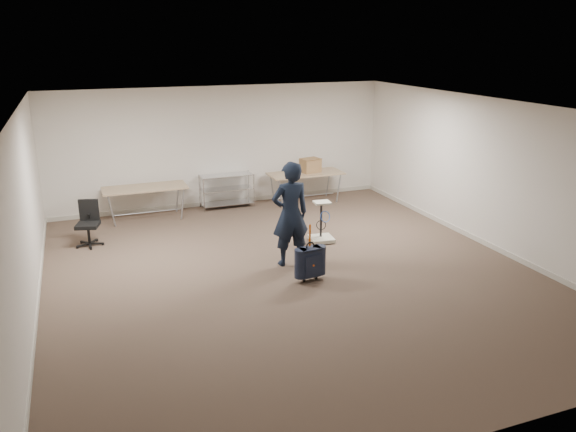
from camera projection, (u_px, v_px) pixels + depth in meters
name	position (u px, v px, depth m)	size (l,w,h in m)	color
ground	(291.00, 273.00, 9.58)	(9.00, 9.00, 0.00)	#48392B
room_shell	(265.00, 244.00, 10.79)	(8.00, 9.00, 9.00)	silver
folding_table_left	(145.00, 189.00, 12.24)	(1.80, 0.75, 0.73)	#967F5C
folding_table_right	(306.00, 175.00, 13.53)	(1.80, 0.75, 0.73)	#967F5C
wire_shelf	(227.00, 189.00, 13.18)	(1.22, 0.47, 0.80)	silver
person	(290.00, 214.00, 9.70)	(0.68, 0.44, 1.86)	black
suitcase	(310.00, 262.00, 9.19)	(0.38, 0.24, 0.98)	black
office_chair	(89.00, 232.00, 10.81)	(0.53, 0.53, 0.88)	black
equipment_cart	(322.00, 231.00, 11.01)	(0.49, 0.49, 0.82)	#EBE6CA
cardboard_box	(310.00, 165.00, 13.54)	(0.45, 0.33, 0.33)	#935F44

